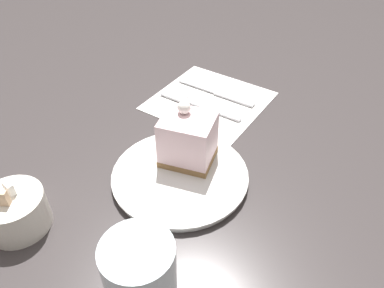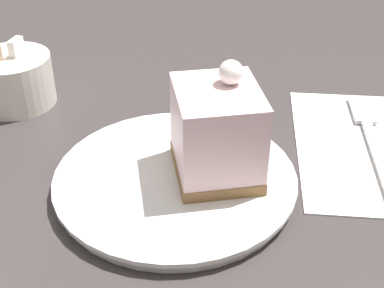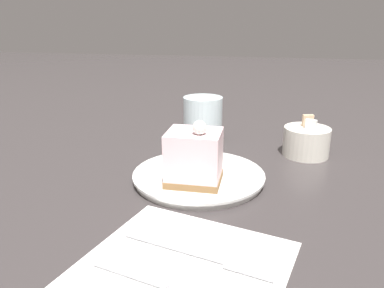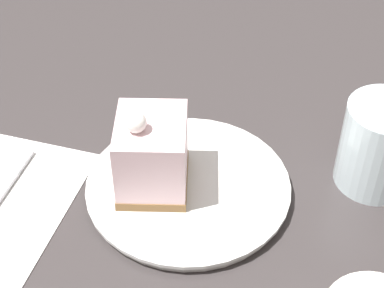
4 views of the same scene
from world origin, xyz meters
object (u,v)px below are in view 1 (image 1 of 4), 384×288
(fork, at_px, (193,103))
(knife, at_px, (222,95))
(plate, at_px, (180,176))
(drinking_glass, at_px, (140,275))
(sugar_bowl, at_px, (15,211))
(cake_slice, at_px, (188,139))

(fork, height_order, knife, same)
(plate, distance_m, drinking_glass, 0.20)
(drinking_glass, bearing_deg, sugar_bowl, 79.55)
(cake_slice, distance_m, drinking_glass, 0.23)
(fork, xyz_separation_m, drinking_glass, (-0.39, -0.08, 0.04))
(plate, distance_m, fork, 0.21)
(knife, height_order, sugar_bowl, sugar_bowl)
(sugar_bowl, xyz_separation_m, drinking_glass, (-0.04, -0.20, 0.02))
(drinking_glass, bearing_deg, plate, 8.63)
(plate, xyz_separation_m, cake_slice, (0.04, 0.00, 0.05))
(plate, xyz_separation_m, fork, (0.20, 0.05, -0.00))
(plate, bearing_deg, knife, 1.12)
(plate, bearing_deg, sugar_bowl, 131.54)
(plate, bearing_deg, drinking_glass, -171.37)
(sugar_bowl, height_order, drinking_glass, drinking_glass)
(drinking_glass, bearing_deg, fork, 11.51)
(cake_slice, bearing_deg, drinking_glass, -173.69)
(cake_slice, relative_size, fork, 0.56)
(sugar_bowl, distance_m, drinking_glass, 0.21)
(plate, relative_size, fork, 1.19)
(knife, distance_m, sugar_bowl, 0.44)
(cake_slice, distance_m, knife, 0.22)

